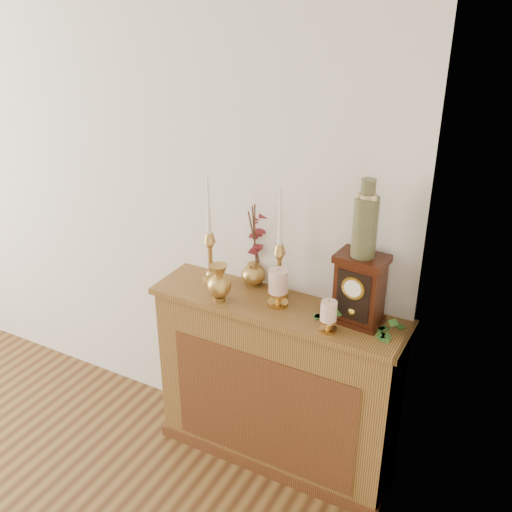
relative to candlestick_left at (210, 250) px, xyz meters
The scene contains 10 objects.
console_shelf 0.77m from the candlestick_left, ahead, with size 1.24×0.34×0.93m.
candlestick_left is the anchor object (origin of this frame).
candlestick_center 0.35m from the candlestick_left, ahead, with size 0.09×0.09×0.55m.
bud_vase 0.20m from the candlestick_left, 45.35° to the right, with size 0.11×0.11×0.18m.
ginger_jar 0.23m from the candlestick_left, 29.65° to the left, with size 0.18×0.19×0.44m.
pillar_candle_left 0.40m from the candlestick_left, ahead, with size 0.10×0.10×0.19m.
pillar_candle_right 0.69m from the candlestick_left, 10.79° to the right, with size 0.08×0.08×0.15m.
ivy_garland 0.81m from the candlestick_left, ahead, with size 0.39×0.18×0.07m.
mantel_clock 0.76m from the candlestick_left, ahead, with size 0.23×0.17×0.32m.
ceramic_vase 0.81m from the candlestick_left, ahead, with size 0.10×0.10×0.34m.
Camera 1 is at (2.45, -0.06, 2.35)m, focal length 42.00 mm.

